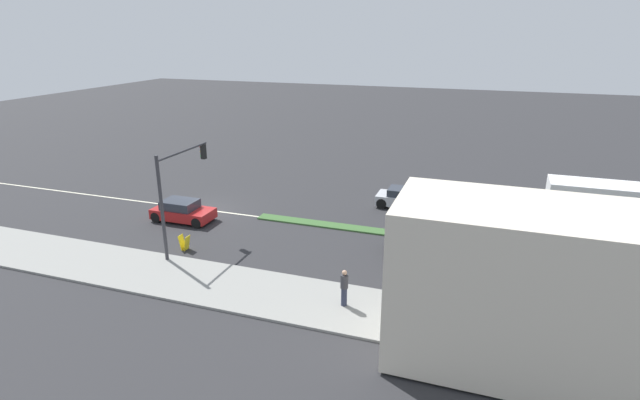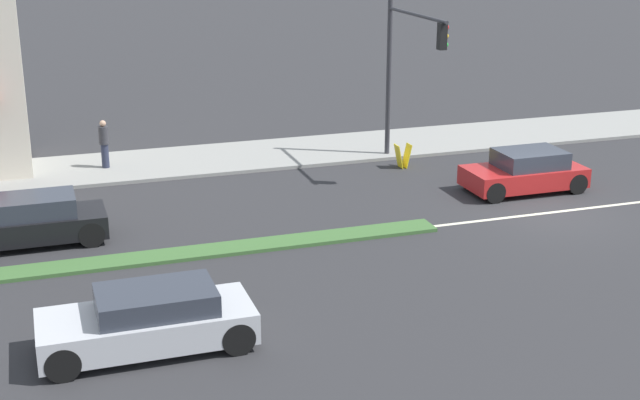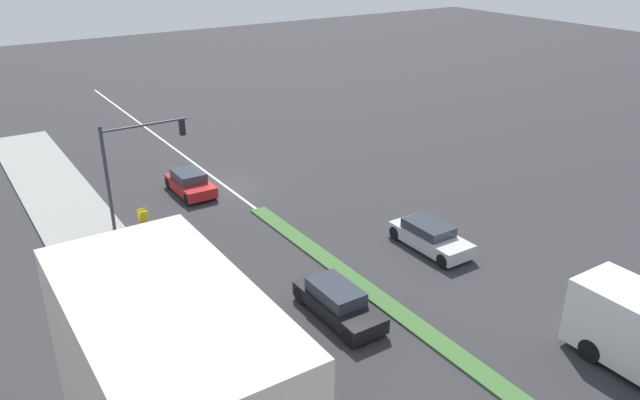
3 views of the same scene
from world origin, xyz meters
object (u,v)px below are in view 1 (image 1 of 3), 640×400
Objects in this scene: warning_aframe_sign at (185,243)px; hatchback_red at (182,211)px; delivery_truck at (608,207)px; pedestrian at (344,287)px; traffic_signal_main at (176,183)px; sedan_silver at (409,199)px; suv_black at (430,244)px.

hatchback_red is at bearing -144.92° from warning_aframe_sign.
pedestrian is at bearing -41.72° from delivery_truck.
pedestrian is 10.47m from warning_aframe_sign.
delivery_truck is at bearing 116.11° from warning_aframe_sign.
warning_aframe_sign is (-2.90, -10.04, -0.58)m from pedestrian.
pedestrian reaches higher than warning_aframe_sign.
traffic_signal_main is 1.27× the size of sedan_silver.
traffic_signal_main is at bearing -105.35° from pedestrian.
delivery_truck reaches higher than pedestrian.
suv_black is at bearing -53.10° from delivery_truck.
delivery_truck is (-11.12, 22.49, -2.43)m from traffic_signal_main.
suv_black is at bearing 157.29° from pedestrian.
pedestrian is 7.27m from suv_black.
hatchback_red reaches higher than sedan_silver.
traffic_signal_main is 3.32× the size of pedestrian.
hatchback_red is 0.86× the size of suv_black.
traffic_signal_main is 6.69× the size of warning_aframe_sign.
hatchback_red is at bearing -61.28° from sedan_silver.
traffic_signal_main is 1.46× the size of hatchback_red.
sedan_silver reaches higher than warning_aframe_sign.
delivery_truck reaches higher than suv_black.
warning_aframe_sign is at bearing -106.13° from pedestrian.
hatchback_red is 0.87× the size of sedan_silver.
warning_aframe_sign is 4.64m from hatchback_red.
suv_black is at bearing 90.00° from hatchback_red.
delivery_truck reaches higher than warning_aframe_sign.
warning_aframe_sign is 0.11× the size of delivery_truck.
warning_aframe_sign is 25.00m from delivery_truck.
warning_aframe_sign is at bearing 35.08° from hatchback_red.
sedan_silver is at bearing 178.22° from pedestrian.
pedestrian is 18.62m from delivery_truck.
pedestrian is at bearing -22.71° from suv_black.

